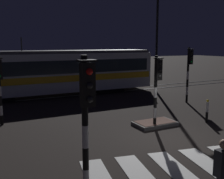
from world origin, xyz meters
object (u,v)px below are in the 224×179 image
Objects in this scene: traffic_light_corner_near_left at (86,112)px; bollard_island_edge at (207,111)px; street_lamp_trackside_right at (159,29)px; tram at (55,72)px; pedestrian_waiting_at_kerb at (222,176)px; traffic_light_corner_far_right at (189,67)px; traffic_light_median_centre at (157,81)px.

traffic_light_corner_near_left is 9.00m from bollard_island_edge.
bollard_island_edge is at bearing 27.56° from traffic_light_corner_near_left.
street_lamp_trackside_right reaches higher than tram.
bollard_island_edge is (5.20, 5.42, -0.32)m from pedestrian_waiting_at_kerb.
bollard_island_edge is (-3.14, -8.18, -4.31)m from street_lamp_trackside_right.
pedestrian_waiting_at_kerb reaches higher than bollard_island_edge.
traffic_light_corner_near_left is 12.87m from traffic_light_corner_far_right.
tram is 15.54m from pedestrian_waiting_at_kerb.
pedestrian_waiting_at_kerb is (-7.52, -9.27, -1.44)m from traffic_light_corner_far_right.
traffic_light_corner_near_left is 0.23× the size of tram.
street_lamp_trackside_right is (0.83, 4.33, 2.55)m from traffic_light_corner_far_right.
pedestrian_waiting_at_kerb is (-2.46, -5.75, -1.25)m from traffic_light_median_centre.
traffic_light_corner_near_left is 14.55m from tram.
traffic_light_median_centre is 9.91m from tram.
traffic_light_corner_far_right is 12.02m from pedestrian_waiting_at_kerb.
traffic_light_median_centre is 6.38m from pedestrian_waiting_at_kerb.
street_lamp_trackside_right reaches higher than pedestrian_waiting_at_kerb.
traffic_light_median_centre is 0.22× the size of tram.
traffic_light_corner_near_left is at bearing 152.91° from pedestrian_waiting_at_kerb.
pedestrian_waiting_at_kerb is at bearing -113.12° from traffic_light_median_centre.
tram is at bearing 166.09° from street_lamp_trackside_right.
tram reaches higher than traffic_light_corner_near_left.
traffic_light_corner_near_left is at bearing -152.44° from bollard_island_edge.
traffic_light_corner_near_left is 2.05× the size of pedestrian_waiting_at_kerb.
traffic_light_median_centre is 3.18m from bollard_island_edge.
bollard_island_edge is (7.82, 4.08, -1.75)m from traffic_light_corner_near_left.
tram is (3.32, 14.16, -0.56)m from traffic_light_corner_near_left.
traffic_light_median_centre is 1.89× the size of pedestrian_waiting_at_kerb.
bollard_island_edge is at bearing -65.89° from tram.
bollard_island_edge is at bearing 46.21° from pedestrian_waiting_at_kerb.
street_lamp_trackside_right is 8.48m from tram.
bollard_island_edge is at bearing -121.07° from traffic_light_corner_far_right.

